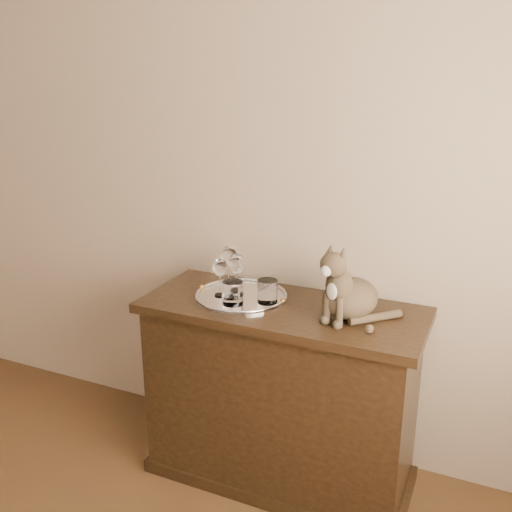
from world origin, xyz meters
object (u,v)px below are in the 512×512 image
Objects in this scene: tumbler_b at (233,293)px; tray at (241,297)px; wine_glass_c at (220,277)px; wine_glass_d at (237,274)px; wine_glass_a at (229,268)px; tumbler_c at (267,291)px; sideboard at (281,394)px; cat at (351,279)px.

tray is at bearing 94.00° from tumbler_b.
wine_glass_d is at bearing 29.14° from wine_glass_c.
wine_glass_a is 0.24m from tumbler_c.
wine_glass_c is (-0.09, -0.03, 0.09)m from tray.
tumbler_b is (0.09, -0.07, -0.03)m from wine_glass_c.
wine_glass_c is 1.72× the size of tumbler_c.
tray is 0.13m from wine_glass_c.
cat is at bearing 1.67° from sideboard.
wine_glass_a is 0.09m from wine_glass_c.
sideboard is 0.49m from tumbler_c.
tumbler_c reaches higher than tray.
tumbler_c is at bearing 32.06° from tumbler_b.
wine_glass_c is (0.00, -0.09, -0.01)m from wine_glass_a.
wine_glass_a is at bearing 121.21° from tumbler_b.
wine_glass_c is 0.12m from tumbler_b.
wine_glass_a is at bearing 145.18° from tray.
tumbler_c is (0.12, 0.08, -0.00)m from tumbler_b.
cat reaches higher than tumbler_b.
wine_glass_d is 0.11m from tumbler_b.
wine_glass_a is at bearing 165.38° from sideboard.
wine_glass_d reaches higher than tumbler_c.
wine_glass_d is (0.06, -0.06, -0.00)m from wine_glass_a.
wine_glass_a is 0.19m from tumbler_b.
wine_glass_a is 1.04× the size of wine_glass_d.
wine_glass_a reaches higher than tumbler_b.
sideboard is 3.75× the size of cat.
tumbler_b is (0.10, -0.16, -0.05)m from wine_glass_a.
wine_glass_c is at bearing -150.86° from wine_glass_d.
wine_glass_d is at bearing 175.77° from sideboard.
tumbler_b is 0.31× the size of cat.
wine_glass_a is 1.17× the size of wine_glass_c.
tumbler_c reaches higher than sideboard.
tray is 0.14m from tumbler_c.
tray is 4.00× the size of tumbler_b.
tray is 0.51m from cat.
wine_glass_c is at bearing 144.93° from tumbler_b.
tumbler_c is at bearing -7.71° from tray.
sideboard is at bearing -4.23° from wine_glass_d.
tumbler_b is at bearing -149.10° from cat.
sideboard is at bearing -158.32° from cat.
wine_glass_a is 0.58m from cat.
wine_glass_c is at bearing -157.30° from cat.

